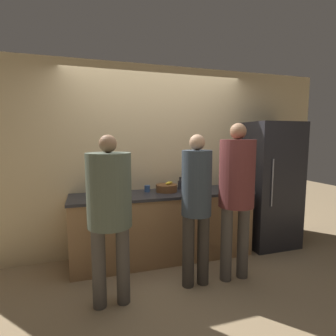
# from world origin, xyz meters

# --- Properties ---
(ground_plane) EXTENTS (14.00, 14.00, 0.00)m
(ground_plane) POSITION_xyz_m (0.00, 0.00, 0.00)
(ground_plane) COLOR #9E8460
(wall_back) EXTENTS (5.20, 0.06, 2.60)m
(wall_back) POSITION_xyz_m (0.00, 0.67, 1.30)
(wall_back) COLOR #D6BC8C
(wall_back) RESTS_ON ground_plane
(counter) EXTENTS (2.39, 0.65, 0.90)m
(counter) POSITION_xyz_m (0.00, 0.36, 0.45)
(counter) COLOR #9E754C
(counter) RESTS_ON ground_plane
(refrigerator) EXTENTS (0.74, 0.67, 1.84)m
(refrigerator) POSITION_xyz_m (1.65, 0.33, 0.92)
(refrigerator) COLOR #232328
(refrigerator) RESTS_ON ground_plane
(person_left) EXTENTS (0.41, 0.41, 1.65)m
(person_left) POSITION_xyz_m (-0.76, -0.47, 1.02)
(person_left) COLOR #4C4742
(person_left) RESTS_ON ground_plane
(person_center) EXTENTS (0.32, 0.32, 1.65)m
(person_center) POSITION_xyz_m (0.15, -0.39, 0.96)
(person_center) COLOR #38332D
(person_center) RESTS_ON ground_plane
(person_right) EXTENTS (0.39, 0.39, 1.78)m
(person_right) POSITION_xyz_m (0.63, -0.40, 1.09)
(person_right) COLOR #4C4742
(person_right) RESTS_ON ground_plane
(fruit_bowl) EXTENTS (0.28, 0.28, 0.14)m
(fruit_bowl) POSITION_xyz_m (0.06, 0.40, 0.95)
(fruit_bowl) COLOR brown
(fruit_bowl) RESTS_ON counter
(utensil_crock) EXTENTS (0.10, 0.10, 0.32)m
(utensil_crock) POSITION_xyz_m (-0.65, 0.44, 0.98)
(utensil_crock) COLOR #ADA393
(utensil_crock) RESTS_ON counter
(bottle_dark) EXTENTS (0.07, 0.07, 0.17)m
(bottle_dark) POSITION_xyz_m (0.29, 0.50, 0.96)
(bottle_dark) COLOR #333338
(bottle_dark) RESTS_ON counter
(bottle_green) EXTENTS (0.05, 0.05, 0.17)m
(bottle_green) POSITION_xyz_m (0.46, 0.31, 0.96)
(bottle_green) COLOR #236033
(bottle_green) RESTS_ON counter
(bottle_red) EXTENTS (0.07, 0.07, 0.21)m
(bottle_red) POSITION_xyz_m (-0.53, 0.44, 0.98)
(bottle_red) COLOR red
(bottle_red) RESTS_ON counter
(cup_blue) EXTENTS (0.08, 0.08, 0.08)m
(cup_blue) POSITION_xyz_m (-0.19, 0.46, 0.94)
(cup_blue) COLOR #335184
(cup_blue) RESTS_ON counter
(cup_black) EXTENTS (0.08, 0.08, 0.08)m
(cup_black) POSITION_xyz_m (-0.67, 0.28, 0.94)
(cup_black) COLOR #28282D
(cup_black) RESTS_ON counter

